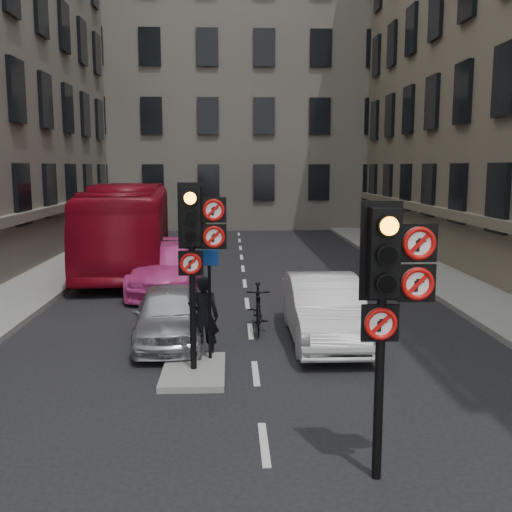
{
  "coord_description": "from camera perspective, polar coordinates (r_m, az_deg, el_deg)",
  "views": [
    {
      "loc": [
        -0.46,
        -6.17,
        4.0
      ],
      "look_at": [
        -0.07,
        3.11,
        2.6
      ],
      "focal_mm": 42.0,
      "sensor_mm": 36.0,
      "label": 1
    }
  ],
  "objects": [
    {
      "name": "motorcycle",
      "position": [
        14.64,
        0.19,
        -4.98
      ],
      "size": [
        0.59,
        1.9,
        1.13
      ],
      "primitive_type": "imported",
      "rotation": [
        0.0,
        0.0,
        -0.03
      ],
      "color": "black",
      "rests_on": "ground"
    },
    {
      "name": "signal_far",
      "position": [
        11.25,
        -5.72,
        1.91
      ],
      "size": [
        0.91,
        0.4,
        3.58
      ],
      "color": "black",
      "rests_on": "centre_island"
    },
    {
      "name": "car_pink",
      "position": [
        19.48,
        -8.47,
        -1.11
      ],
      "size": [
        2.17,
        5.23,
        1.51
      ],
      "primitive_type": "imported",
      "rotation": [
        0.0,
        0.0,
        -0.01
      ],
      "color": "#E744A1",
      "rests_on": "ground"
    },
    {
      "name": "centre_island",
      "position": [
        11.87,
        -5.95,
        -10.86
      ],
      "size": [
        1.2,
        2.0,
        0.12
      ],
      "primitive_type": "cube",
      "color": "gray",
      "rests_on": "ground"
    },
    {
      "name": "car_white",
      "position": [
        13.87,
        6.53,
        -5.06
      ],
      "size": [
        1.58,
        4.52,
        1.49
      ],
      "primitive_type": "imported",
      "rotation": [
        0.0,
        0.0,
        0.0
      ],
      "color": "silver",
      "rests_on": "ground"
    },
    {
      "name": "car_silver",
      "position": [
        13.83,
        -8.36,
        -5.55
      ],
      "size": [
        1.84,
        3.91,
        1.29
      ],
      "primitive_type": "imported",
      "rotation": [
        0.0,
        0.0,
        0.08
      ],
      "color": "#A6A7AD",
      "rests_on": "ground"
    },
    {
      "name": "pavement_right",
      "position": [
        20.1,
        20.08,
        -3.2
      ],
      "size": [
        3.0,
        50.0,
        0.16
      ],
      "primitive_type": "cube",
      "color": "gray",
      "rests_on": "ground"
    },
    {
      "name": "building_far",
      "position": [
        44.58,
        -1.88,
        16.31
      ],
      "size": [
        30.0,
        14.0,
        20.0
      ],
      "primitive_type": "cube",
      "color": "slate",
      "rests_on": "ground"
    },
    {
      "name": "signal_near",
      "position": [
        7.56,
        12.59,
        -2.45
      ],
      "size": [
        0.91,
        0.4,
        3.58
      ],
      "color": "black",
      "rests_on": "ground"
    },
    {
      "name": "pavement_left",
      "position": [
        19.77,
        -22.33,
        -3.51
      ],
      "size": [
        3.0,
        50.0,
        0.16
      ],
      "primitive_type": "cube",
      "color": "gray",
      "rests_on": "ground"
    },
    {
      "name": "info_sign",
      "position": [
        12.02,
        -4.46,
        -3.15
      ],
      "size": [
        0.39,
        0.13,
        2.23
      ],
      "rotation": [
        0.0,
        0.0,
        -0.09
      ],
      "color": "black",
      "rests_on": "centre_island"
    },
    {
      "name": "bus_red",
      "position": [
        24.21,
        -12.02,
        2.83
      ],
      "size": [
        3.74,
        12.06,
        3.31
      ],
      "primitive_type": "imported",
      "rotation": [
        0.0,
        0.0,
        0.08
      ],
      "color": "maroon",
      "rests_on": "ground"
    },
    {
      "name": "motorcyclist",
      "position": [
        12.57,
        -5.02,
        -5.81
      ],
      "size": [
        0.65,
        0.44,
        1.77
      ],
      "primitive_type": "imported",
      "rotation": [
        0.0,
        0.0,
        3.16
      ],
      "color": "black",
      "rests_on": "ground"
    }
  ]
}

